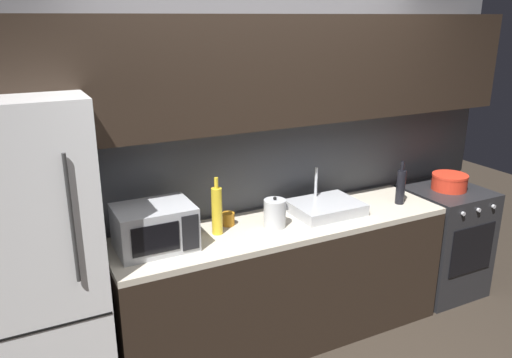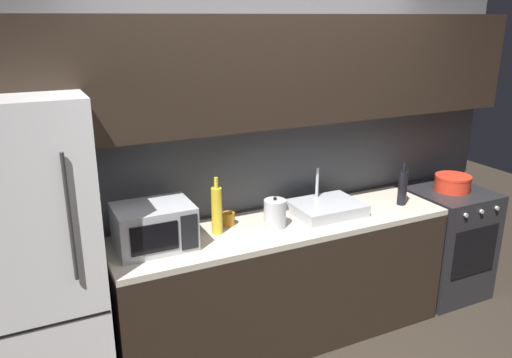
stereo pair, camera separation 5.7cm
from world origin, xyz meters
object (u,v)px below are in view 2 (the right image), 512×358
object	(u,v)px
oven_range	(445,242)
wine_bottle_dark	(403,187)
refrigerator	(34,266)
wine_bottle_yellow	(217,210)
microwave	(154,227)
cooking_pot	(453,183)
mug_amber	(228,219)
kettle	(275,213)

from	to	relation	value
oven_range	wine_bottle_dark	world-z (taller)	wine_bottle_dark
refrigerator	oven_range	distance (m)	3.14
wine_bottle_yellow	microwave	bearing A→B (deg)	-176.26
cooking_pot	mug_amber	bearing A→B (deg)	175.76
kettle	wine_bottle_yellow	distance (m)	0.39
refrigerator	microwave	bearing A→B (deg)	1.55
wine_bottle_dark	cooking_pot	bearing A→B (deg)	6.29
refrigerator	kettle	xyz separation A→B (m)	(1.48, -0.03, 0.06)
oven_range	wine_bottle_yellow	size ratio (longest dim) A/B	2.38
wine_bottle_dark	cooking_pot	distance (m)	0.59
refrigerator	mug_amber	xyz separation A→B (m)	(1.21, 0.14, 0.01)
wine_bottle_yellow	wine_bottle_dark	size ratio (longest dim) A/B	1.16
refrigerator	kettle	distance (m)	1.48
oven_range	cooking_pot	bearing A→B (deg)	15.36
microwave	kettle	world-z (taller)	microwave
wine_bottle_dark	mug_amber	distance (m)	1.33
microwave	kettle	xyz separation A→B (m)	(0.80, -0.04, -0.04)
refrigerator	mug_amber	bearing A→B (deg)	6.58
oven_range	microwave	distance (m)	2.49
refrigerator	cooking_pot	bearing A→B (deg)	0.00
microwave	cooking_pot	world-z (taller)	microwave
microwave	mug_amber	xyz separation A→B (m)	(0.53, 0.12, -0.09)
refrigerator	wine_bottle_dark	world-z (taller)	refrigerator
mug_amber	cooking_pot	distance (m)	1.89
microwave	kettle	bearing A→B (deg)	-3.16
wine_bottle_yellow	refrigerator	bearing A→B (deg)	-177.62
microwave	wine_bottle_yellow	world-z (taller)	wine_bottle_yellow
microwave	wine_bottle_dark	distance (m)	1.85
refrigerator	microwave	size ratio (longest dim) A/B	4.08
microwave	wine_bottle_dark	bearing A→B (deg)	-2.55
microwave	cooking_pot	bearing A→B (deg)	-0.43
kettle	cooking_pot	distance (m)	1.62
wine_bottle_yellow	mug_amber	bearing A→B (deg)	38.67
oven_range	wine_bottle_yellow	bearing A→B (deg)	178.66
refrigerator	wine_bottle_dark	bearing A→B (deg)	-1.44
wine_bottle_yellow	cooking_pot	size ratio (longest dim) A/B	1.35
mug_amber	wine_bottle_yellow	bearing A→B (deg)	-141.33
refrigerator	cooking_pot	distance (m)	3.10
microwave	wine_bottle_dark	world-z (taller)	wine_bottle_dark
kettle	microwave	bearing A→B (deg)	176.84
microwave	mug_amber	world-z (taller)	microwave
mug_amber	cooking_pot	xyz separation A→B (m)	(1.89, -0.14, 0.02)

